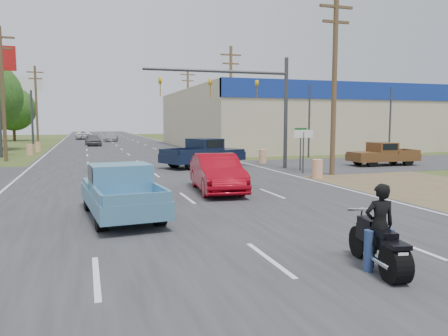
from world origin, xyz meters
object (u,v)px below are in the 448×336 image
object	(u,v)px
brown_pickup	(382,154)
distant_car_grey	(93,140)
distant_car_silver	(111,137)
distant_car_white	(83,135)
blue_pickup	(120,190)
rider	(379,230)
navy_pickup	(205,153)
motorcycle	(380,248)
red_convertible	(217,173)

from	to	relation	value
brown_pickup	distant_car_grey	xyz separation A→B (m)	(-18.34, 31.54, -0.07)
distant_car_silver	distant_car_white	xyz separation A→B (m)	(-4.02, 10.40, 0.08)
distant_car_grey	brown_pickup	bearing A→B (deg)	-64.93
blue_pickup	brown_pickup	distance (m)	21.37
rider	distant_car_silver	distance (m)	60.68
blue_pickup	navy_pickup	bearing A→B (deg)	59.43
brown_pickup	distant_car_silver	distance (m)	45.52
motorcycle	distant_car_grey	distance (m)	49.68
brown_pickup	distant_car_grey	size ratio (longest dim) A/B	1.12
brown_pickup	rider	bearing A→B (deg)	142.83
motorcycle	brown_pickup	bearing A→B (deg)	61.91
distant_car_grey	red_convertible	bearing A→B (deg)	-88.66
navy_pickup	motorcycle	bearing A→B (deg)	-29.84
motorcycle	rider	bearing A→B (deg)	90.00
rider	red_convertible	bearing A→B (deg)	-79.50
distant_car_silver	brown_pickup	bearing A→B (deg)	-60.48
blue_pickup	distant_car_white	distance (m)	64.33
distant_car_silver	distant_car_white	bearing A→B (deg)	120.69
rider	distant_car_grey	size ratio (longest dim) A/B	0.40
red_convertible	blue_pickup	xyz separation A→B (m)	(-4.30, -3.78, 0.04)
rider	distant_car_white	xyz separation A→B (m)	(-5.83, 71.06, -0.09)
red_convertible	navy_pickup	world-z (taller)	navy_pickup
distant_car_grey	distant_car_silver	xyz separation A→B (m)	(2.79, 11.25, -0.06)
navy_pickup	distant_car_grey	xyz separation A→B (m)	(-6.60, 28.79, -0.23)
motorcycle	distant_car_grey	size ratio (longest dim) A/B	0.53
navy_pickup	brown_pickup	world-z (taller)	navy_pickup
red_convertible	distant_car_silver	distance (m)	50.16
blue_pickup	distant_car_white	bearing A→B (deg)	85.75
rider	distant_car_silver	world-z (taller)	rider
navy_pickup	distant_car_white	size ratio (longest dim) A/B	1.12
rider	distant_car_white	bearing A→B (deg)	-75.92
brown_pickup	navy_pickup	bearing A→B (deg)	77.22
rider	distant_car_grey	distance (m)	49.62
distant_car_grey	distant_car_white	world-z (taller)	distant_car_white
red_convertible	navy_pickup	bearing A→B (deg)	82.93
motorcycle	distant_car_white	distance (m)	71.35
rider	distant_car_white	distance (m)	71.29
motorcycle	distant_car_silver	xyz separation A→B (m)	(-1.80, 60.71, 0.16)
blue_pickup	distant_car_silver	size ratio (longest dim) A/B	1.13
red_convertible	motorcycle	bearing A→B (deg)	-83.68
rider	brown_pickup	distance (m)	22.54
blue_pickup	brown_pickup	xyz separation A→B (m)	(18.25, 11.13, -0.05)
red_convertible	brown_pickup	size ratio (longest dim) A/B	1.02
rider	distant_car_grey	world-z (taller)	rider
blue_pickup	distant_car_grey	xyz separation A→B (m)	(-0.09, 42.67, -0.12)
rider	brown_pickup	world-z (taller)	rider
rider	distant_car_silver	xyz separation A→B (m)	(-1.81, 60.65, -0.17)
distant_car_silver	navy_pickup	bearing A→B (deg)	-75.01
distant_car_silver	distant_car_white	size ratio (longest dim) A/B	0.85
red_convertible	distant_car_silver	world-z (taller)	red_convertible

